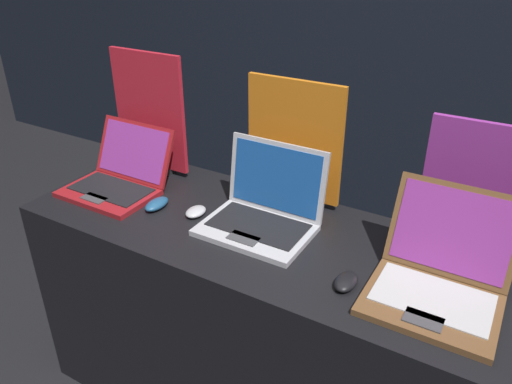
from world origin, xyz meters
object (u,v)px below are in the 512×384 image
mouse_back (346,281)px  laptop_middle (264,209)px  laptop_front (119,176)px  laptop_back (440,275)px  promo_stand_middle (294,145)px  mouse_middle (196,212)px  promo_stand_front (150,116)px  mouse_front (157,204)px  promo_stand_back (468,190)px

mouse_back → laptop_middle: bearing=155.2°
laptop_front → laptop_back: laptop_back is taller
laptop_middle → promo_stand_middle: (-0.00, 0.22, 0.16)m
mouse_middle → mouse_back: (0.63, -0.11, 0.00)m
mouse_middle → mouse_back: mouse_back is taller
promo_stand_front → laptop_front: bearing=-90.0°
mouse_middle → mouse_back: 0.64m
laptop_front → mouse_front: bearing=-11.2°
mouse_front → mouse_middle: (0.16, 0.03, -0.00)m
laptop_back → promo_stand_front: bearing=169.3°
mouse_front → promo_stand_middle: promo_stand_middle is taller
promo_stand_middle → laptop_back: 0.70m
laptop_middle → mouse_back: size_ratio=3.62×
laptop_front → promo_stand_front: bearing=90.0°
promo_stand_front → promo_stand_back: promo_stand_front is taller
laptop_back → mouse_back: bearing=-156.6°
mouse_middle → promo_stand_back: 0.93m
promo_stand_middle → laptop_back: promo_stand_middle is taller
laptop_middle → promo_stand_back: promo_stand_back is taller
laptop_back → mouse_back: (-0.24, -0.10, -0.05)m
promo_stand_middle → mouse_back: (0.38, -0.40, -0.21)m
mouse_front → laptop_back: bearing=1.4°
laptop_front → laptop_middle: laptop_middle is taller
mouse_front → laptop_front: bearing=168.8°
mouse_back → promo_stand_back: size_ratio=0.24×
mouse_front → mouse_middle: bearing=11.4°
mouse_front → laptop_back: 1.03m
mouse_front → promo_stand_middle: (0.41, 0.32, 0.21)m
laptop_front → laptop_middle: 0.64m
promo_stand_front → promo_stand_middle: 0.64m
laptop_middle → laptop_front: bearing=-175.4°
laptop_front → mouse_front: (0.23, -0.05, -0.04)m
mouse_middle → promo_stand_middle: (0.25, 0.29, 0.21)m
laptop_middle → laptop_back: bearing=-6.6°
promo_stand_back → laptop_back: bearing=-90.0°
laptop_middle → laptop_back: same height
laptop_middle → mouse_middle: 0.26m
mouse_middle → mouse_back: bearing=-9.9°
mouse_front → promo_stand_front: (-0.23, 0.26, 0.23)m
laptop_middle → promo_stand_middle: size_ratio=0.80×
promo_stand_front → mouse_middle: 0.51m
laptop_front → mouse_front: 0.24m
promo_stand_front → mouse_back: 1.10m
laptop_front → promo_stand_middle: bearing=23.2°
promo_stand_front → laptop_middle: bearing=-14.6°
laptop_back → mouse_back: size_ratio=3.76×
mouse_middle → laptop_middle: bearing=14.6°
mouse_back → promo_stand_back: promo_stand_back is taller
laptop_front → mouse_back: 1.03m
laptop_back → promo_stand_back: promo_stand_back is taller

